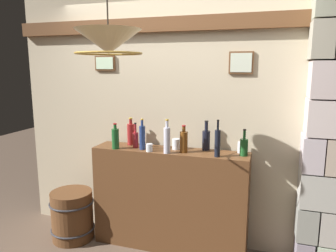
{
  "coord_description": "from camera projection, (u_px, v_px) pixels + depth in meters",
  "views": [
    {
      "loc": [
        0.92,
        -2.06,
        1.85
      ],
      "look_at": [
        0.0,
        0.81,
        1.29
      ],
      "focal_mm": 34.23,
      "sensor_mm": 36.0,
      "label": 1
    }
  ],
  "objects": [
    {
      "name": "panelled_rear_partition",
      "position": [
        176.0,
        115.0,
        3.32
      ],
      "size": [
        3.56,
        0.15,
        2.59
      ],
      "color": "#BCAD8E",
      "rests_on": "ground"
    },
    {
      "name": "stone_pillar",
      "position": [
        323.0,
        136.0,
        2.76
      ],
      "size": [
        0.34,
        0.38,
        2.52
      ],
      "color": "gray",
      "rests_on": "ground"
    },
    {
      "name": "bar_shelf_unit",
      "position": [
        170.0,
        199.0,
        3.25
      ],
      "size": [
        1.56,
        0.32,
        1.04
      ],
      "primitive_type": "cube",
      "color": "brown",
      "rests_on": "ground"
    },
    {
      "name": "liquor_bottle_rum",
      "position": [
        167.0,
        139.0,
        3.02
      ],
      "size": [
        0.06,
        0.06,
        0.33
      ],
      "color": "silver",
      "rests_on": "bar_shelf_unit"
    },
    {
      "name": "liquor_bottle_port",
      "position": [
        115.0,
        138.0,
        3.19
      ],
      "size": [
        0.07,
        0.07,
        0.26
      ],
      "color": "#1A5124",
      "rests_on": "bar_shelf_unit"
    },
    {
      "name": "liquor_bottle_gin",
      "position": [
        206.0,
        139.0,
        3.14
      ],
      "size": [
        0.08,
        0.08,
        0.29
      ],
      "color": "black",
      "rests_on": "bar_shelf_unit"
    },
    {
      "name": "liquor_bottle_scotch",
      "position": [
        131.0,
        134.0,
        3.35
      ],
      "size": [
        0.08,
        0.08,
        0.29
      ],
      "color": "maroon",
      "rests_on": "bar_shelf_unit"
    },
    {
      "name": "liquor_bottle_whiskey",
      "position": [
        217.0,
        143.0,
        2.9
      ],
      "size": [
        0.05,
        0.05,
        0.34
      ],
      "color": "black",
      "rests_on": "bar_shelf_unit"
    },
    {
      "name": "liquor_bottle_bourbon",
      "position": [
        142.0,
        137.0,
        3.16
      ],
      "size": [
        0.06,
        0.06,
        0.31
      ],
      "color": "navy",
      "rests_on": "bar_shelf_unit"
    },
    {
      "name": "liquor_bottle_brandy",
      "position": [
        136.0,
        139.0,
        3.24
      ],
      "size": [
        0.06,
        0.06,
        0.25
      ],
      "color": "maroon",
      "rests_on": "bar_shelf_unit"
    },
    {
      "name": "liquor_bottle_sherry",
      "position": [
        184.0,
        141.0,
        3.05
      ],
      "size": [
        0.08,
        0.08,
        0.26
      ],
      "color": "brown",
      "rests_on": "bar_shelf_unit"
    },
    {
      "name": "liquor_bottle_mezcal",
      "position": [
        244.0,
        147.0,
        2.94
      ],
      "size": [
        0.07,
        0.07,
        0.25
      ],
      "color": "#195021",
      "rests_on": "bar_shelf_unit"
    },
    {
      "name": "glass_tumbler_rocks",
      "position": [
        176.0,
        144.0,
        3.18
      ],
      "size": [
        0.08,
        0.08,
        0.11
      ],
      "color": "silver",
      "rests_on": "bar_shelf_unit"
    },
    {
      "name": "glass_tumbler_highball",
      "position": [
        149.0,
        148.0,
        3.1
      ],
      "size": [
        0.06,
        0.06,
        0.08
      ],
      "color": "silver",
      "rests_on": "bar_shelf_unit"
    },
    {
      "name": "glass_tumbler_shot",
      "position": [
        241.0,
        147.0,
        3.04
      ],
      "size": [
        0.07,
        0.07,
        0.11
      ],
      "color": "silver",
      "rests_on": "bar_shelf_unit"
    },
    {
      "name": "pendant_lamp",
      "position": [
        108.0,
        43.0,
        2.42
      ],
      "size": [
        0.51,
        0.51,
        0.51
      ],
      "color": "beige"
    },
    {
      "name": "wooden_barrel",
      "position": [
        72.0,
        215.0,
        3.46
      ],
      "size": [
        0.47,
        0.47,
        0.53
      ],
      "color": "brown",
      "rests_on": "ground"
    }
  ]
}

